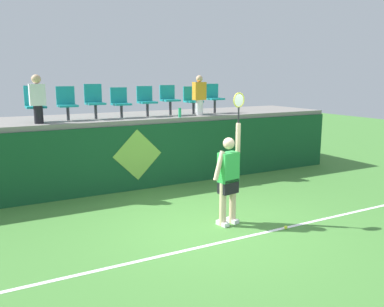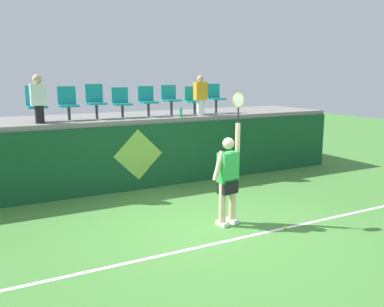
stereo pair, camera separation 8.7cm
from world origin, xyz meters
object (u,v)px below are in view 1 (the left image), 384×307
tennis_ball (286,227)px  stadium_chair_2 (94,100)px  tennis_player (228,176)px  stadium_chair_0 (35,103)px  stadium_chair_1 (67,102)px  stadium_chair_5 (169,98)px  water_bottle (180,113)px  stadium_chair_3 (120,101)px  stadium_chair_7 (214,96)px  spectator_1 (37,98)px  stadium_chair_6 (192,99)px  spectator_0 (199,95)px  stadium_chair_4 (146,100)px

tennis_ball → stadium_chair_2: (-2.22, 4.69, 2.18)m
tennis_ball → stadium_chair_2: stadium_chair_2 is taller
tennis_player → stadium_chair_0: 5.01m
tennis_player → stadium_chair_0: bearing=125.5°
stadium_chair_1 → stadium_chair_5: 2.74m
water_bottle → stadium_chair_3: (-1.37, 0.70, 0.30)m
stadium_chair_7 → spectator_1: spectator_1 is taller
water_bottle → stadium_chair_2: bearing=161.0°
spectator_1 → tennis_ball: bearing=-49.7°
stadium_chair_6 → spectator_1: size_ratio=0.70×
stadium_chair_6 → stadium_chair_7: size_ratio=0.92×
stadium_chair_3 → stadium_chair_6: (2.11, -0.00, 0.00)m
stadium_chair_3 → stadium_chair_7: (2.82, -0.00, 0.06)m
stadium_chair_7 → spectator_0: (-0.70, -0.40, 0.08)m
stadium_chair_3 → stadium_chair_0: bearing=179.8°
water_bottle → stadium_chair_5: 0.78m
stadium_chair_2 → stadium_chair_5: stadium_chair_2 is taller
tennis_player → spectator_0: bearing=68.9°
water_bottle → stadium_chair_3: bearing=153.0°
stadium_chair_5 → stadium_chair_2: bearing=179.8°
stadium_chair_0 → stadium_chair_7: (4.89, -0.01, 0.03)m
stadium_chair_2 → spectator_0: bearing=-8.4°
stadium_chair_3 → spectator_1: 2.12m
tennis_player → stadium_chair_6: stadium_chair_6 is taller
stadium_chair_0 → stadium_chair_6: (4.19, -0.01, -0.02)m
water_bottle → stadium_chair_3: stadium_chair_3 is taller
tennis_player → stadium_chair_3: stadium_chair_3 is taller
stadium_chair_6 → spectator_0: size_ratio=0.71×
stadium_chair_0 → stadium_chair_2: stadium_chair_2 is taller
stadium_chair_4 → stadium_chair_6: size_ratio=1.03×
stadium_chair_1 → spectator_0: bearing=-6.7°
tennis_ball → stadium_chair_1: bearing=121.7°
stadium_chair_5 → spectator_0: (0.72, -0.40, 0.09)m
stadium_chair_0 → spectator_0: 4.21m
tennis_player → stadium_chair_4: bearing=90.4°
stadium_chair_1 → stadium_chair_7: bearing=-0.1°
stadium_chair_0 → spectator_0: (4.19, -0.41, 0.11)m
stadium_chair_0 → spectator_1: bearing=-90.0°
stadium_chair_2 → stadium_chair_3: stadium_chair_2 is taller
stadium_chair_2 → stadium_chair_6: (2.78, -0.01, -0.05)m
stadium_chair_0 → stadium_chair_2: size_ratio=0.97×
tennis_player → water_bottle: (0.62, 3.25, 0.92)m
tennis_player → spectator_0: spectator_0 is taller
stadium_chair_0 → stadium_chair_5: size_ratio=1.03×
stadium_chair_0 → stadium_chair_2: 1.40m
stadium_chair_0 → stadium_chair_3: (2.07, -0.01, -0.02)m
stadium_chair_5 → stadium_chair_6: size_ratio=1.06×
stadium_chair_7 → stadium_chair_2: bearing=179.9°
stadium_chair_3 → stadium_chair_4: bearing=-0.0°
stadium_chair_0 → stadium_chair_5: bearing=-0.2°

